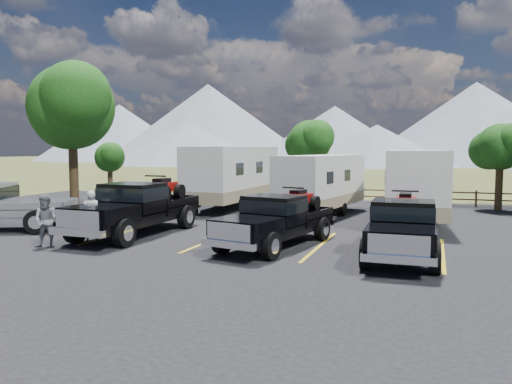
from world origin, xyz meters
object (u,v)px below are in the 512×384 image
(rig_left, at_px, (137,207))
(rig_center, at_px, (277,219))
(tree_big_nw, at_px, (71,107))
(trailer_left, at_px, (233,176))
(person_a, at_px, (91,215))
(rig_right, at_px, (403,226))
(trailer_center, at_px, (321,184))
(person_b, at_px, (47,221))
(trailer_right, at_px, (413,185))

(rig_left, distance_m, rig_center, 5.86)
(tree_big_nw, bearing_deg, trailer_left, 29.71)
(rig_left, xyz_separation_m, person_a, (-0.95, -1.56, -0.17))
(tree_big_nw, xyz_separation_m, rig_right, (17.35, -5.82, -4.60))
(rig_center, height_order, rig_right, rig_right)
(rig_left, distance_m, trailer_center, 9.81)
(tree_big_nw, height_order, rig_left, tree_big_nw)
(rig_left, bearing_deg, trailer_center, 56.50)
(trailer_center, bearing_deg, person_b, -112.46)
(tree_big_nw, distance_m, trailer_left, 9.41)
(trailer_right, bearing_deg, person_a, -147.57)
(rig_left, distance_m, trailer_right, 12.15)
(rig_right, relative_size, trailer_left, 0.60)
(rig_center, bearing_deg, trailer_left, 131.79)
(rig_right, distance_m, trailer_left, 14.13)
(trailer_left, distance_m, person_a, 11.09)
(trailer_center, relative_size, person_a, 4.78)
(trailer_center, height_order, person_a, trailer_center)
(rig_center, xyz_separation_m, trailer_center, (-0.28, 8.41, 0.64))
(rig_center, relative_size, rig_right, 1.03)
(trailer_left, distance_m, person_b, 12.80)
(rig_left, height_order, trailer_left, trailer_left)
(rig_left, bearing_deg, rig_right, -2.64)
(rig_center, bearing_deg, trailer_right, 71.47)
(person_a, height_order, person_b, person_a)
(rig_right, bearing_deg, trailer_left, 133.14)
(rig_left, height_order, person_a, rig_left)
(trailer_right, distance_m, person_b, 15.31)
(rig_center, xyz_separation_m, trailer_right, (4.19, 7.17, 0.77))
(rig_left, bearing_deg, tree_big_nw, 145.92)
(tree_big_nw, distance_m, rig_right, 18.87)
(rig_right, bearing_deg, person_b, -168.63)
(rig_left, bearing_deg, person_a, -120.17)
(rig_center, distance_m, trailer_center, 8.44)
(trailer_left, bearing_deg, tree_big_nw, -148.21)
(tree_big_nw, relative_size, person_a, 4.27)
(person_b, bearing_deg, rig_right, -8.98)
(rig_left, bearing_deg, trailer_left, 89.95)
(rig_right, height_order, person_a, rig_right)
(tree_big_nw, relative_size, trailer_center, 0.89)
(rig_right, relative_size, person_a, 3.27)
(trailer_right, relative_size, person_b, 5.25)
(trailer_right, bearing_deg, trailer_center, 159.57)
(trailer_center, bearing_deg, tree_big_nw, -157.71)
(trailer_center, xyz_separation_m, person_b, (-7.06, -11.28, -0.68))
(rig_right, bearing_deg, trailer_right, 88.89)
(trailer_right, xyz_separation_m, person_b, (-11.54, -10.04, -0.82))
(rig_center, xyz_separation_m, person_a, (-6.80, -1.21, -0.03))
(trailer_center, bearing_deg, rig_left, -115.07)
(trailer_right, height_order, person_a, trailer_right)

